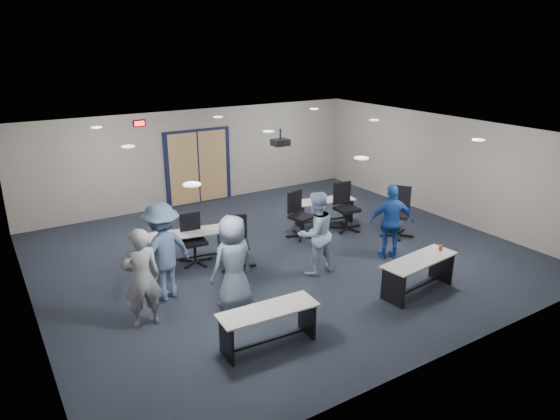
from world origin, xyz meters
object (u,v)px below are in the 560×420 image
table_front_left (268,321)px  chair_back_c (302,215)px  chair_back_a (194,240)px  chair_back_b (237,243)px  table_front_right (419,269)px  chair_back_d (347,207)px  person_gray (141,278)px  person_plaid (233,263)px  person_navy (391,222)px  person_back (163,252)px  table_back_right (324,207)px  chair_loose_right (398,213)px  table_back_left (187,242)px  person_lightblue (316,233)px

table_front_left → chair_back_c: (3.00, 3.46, 0.12)m
chair_back_a → chair_back_b: (0.65, -0.70, 0.02)m
table_front_right → chair_back_d: 3.41m
person_gray → table_front_left: bearing=135.1°
person_plaid → person_navy: size_ratio=1.04×
person_navy → person_back: size_ratio=0.90×
person_gray → person_plaid: 1.55m
person_plaid → table_back_right: bearing=-155.1°
table_front_left → person_navy: person_navy is taller
chair_back_b → person_plaid: size_ratio=0.64×
table_back_right → person_navy: size_ratio=1.00×
table_back_right → chair_loose_right: (0.95, -1.65, 0.17)m
person_back → chair_back_a: bearing=-150.2°
table_back_left → chair_loose_right: 5.02m
table_front_left → chair_back_a: size_ratio=1.51×
table_front_right → person_navy: person_navy is taller
person_navy → chair_back_a: bearing=0.2°
table_back_left → person_lightblue: person_lightblue is taller
person_gray → person_back: (0.62, 0.73, 0.05)m
table_front_right → chair_back_a: bearing=125.1°
chair_back_a → person_navy: bearing=-23.9°
table_back_right → person_navy: (-0.09, -2.49, 0.39)m
chair_back_a → person_plaid: 2.12m
table_front_left → table_back_left: 3.59m
table_back_left → person_gray: bearing=-118.1°
person_navy → table_back_left: bearing=-0.8°
person_gray → chair_back_b: bearing=-150.6°
table_front_left → person_gray: (-1.44, 1.60, 0.43)m
person_plaid → chair_back_b: bearing=-127.9°
table_front_right → chair_back_a: 4.59m
chair_back_b → person_back: bearing=-142.6°
table_front_right → table_back_right: (0.74, 3.92, -0.03)m
table_back_right → chair_back_c: bearing=-145.0°
chair_back_c → table_front_right: bearing=-99.3°
table_front_left → person_plaid: 1.42m
chair_back_c → person_plaid: person_plaid is taller
chair_back_d → person_back: bearing=-164.8°
table_back_right → person_gray: size_ratio=0.95×
person_gray → person_plaid: person_gray is taller
person_plaid → table_front_left: bearing=77.4°
chair_back_b → person_plaid: 1.63m
person_plaid → chair_back_c: bearing=-152.4°
chair_back_d → person_gray: person_gray is taller
table_back_left → person_plaid: 2.27m
table_front_left → chair_back_c: 4.58m
table_back_right → chair_back_d: chair_back_d is taller
table_front_right → table_back_right: table_front_right is taller
table_front_right → person_back: (-4.11, 2.31, 0.45)m
chair_back_b → person_lightblue: bearing=-16.3°
chair_back_a → person_navy: 4.22m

